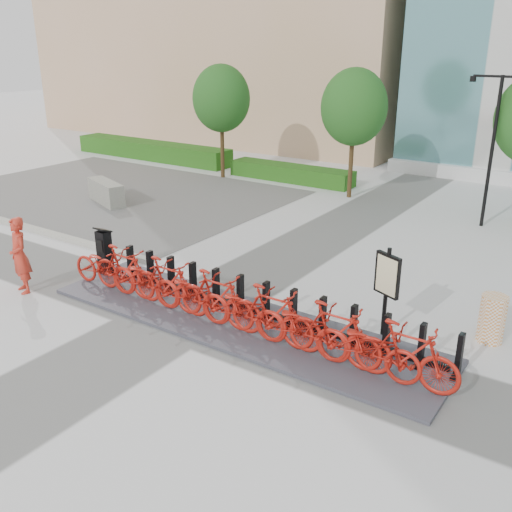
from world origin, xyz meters
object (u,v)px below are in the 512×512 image
Objects in this scene: map_sign at (387,279)px; worker_red at (20,255)px; bike_0 at (104,267)px; jersey_barrier at (106,192)px; kiosk at (105,251)px; construction_barrel at (492,319)px.

worker_red is at bearing -136.81° from map_sign.
worker_red reaches higher than bike_0.
map_sign is (13.23, -4.13, 0.89)m from jersey_barrier.
jersey_barrier is at bearing 141.98° from worker_red.
worker_red reaches higher than jersey_barrier.
map_sign reaches higher than kiosk.
bike_0 is at bearing 55.12° from worker_red.
construction_barrel is 0.52× the size of map_sign.
worker_red is 0.97× the size of map_sign.
bike_0 is 0.96m from kiosk.
jersey_barrier is (-4.76, 7.05, -0.54)m from worker_red.
map_sign is at bearing -152.19° from construction_barrel.
jersey_barrier is (-6.40, 5.81, -0.19)m from bike_0.
bike_0 is 1.59× the size of kiosk.
construction_barrel is at bearing 38.78° from worker_red.
map_sign is at bearing 3.11° from jersey_barrier.
construction_barrel is (9.50, 2.08, -0.19)m from kiosk.
worker_red is 8.52m from jersey_barrier.
construction_barrel is at bearing 51.95° from map_sign.
bike_0 is at bearing -21.78° from jersey_barrier.
bike_0 is 1.04× the size of map_sign.
map_sign is at bearing 37.04° from worker_red.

